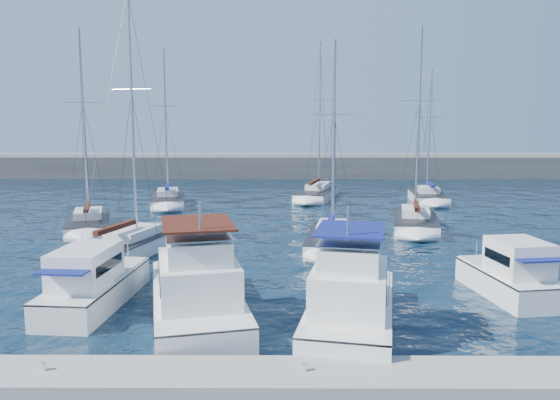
{
  "coord_description": "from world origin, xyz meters",
  "views": [
    {
      "loc": [
        -0.67,
        -26.75,
        8.21
      ],
      "look_at": [
        -0.86,
        8.63,
        3.0
      ],
      "focal_mm": 35.0,
      "sensor_mm": 36.0,
      "label": 1
    }
  ],
  "objects_px": {
    "motor_yacht_port_inner": "(197,294)",
    "motor_yacht_stbd_inner": "(350,304)",
    "sailboat_mid_c": "(332,239)",
    "sailboat_mid_d": "(415,222)",
    "sailboat_mid_b": "(130,245)",
    "sailboat_mid_a": "(88,224)",
    "motor_yacht_stbd_outer": "(512,277)",
    "sailboat_back_b": "(317,193)",
    "motor_yacht_port_outer": "(93,285)",
    "sailboat_back_c": "(428,197)",
    "sailboat_back_a": "(168,200)"
  },
  "relations": [
    {
      "from": "motor_yacht_port_inner",
      "to": "sailboat_mid_a",
      "type": "bearing_deg",
      "value": 107.51
    },
    {
      "from": "sailboat_mid_b",
      "to": "motor_yacht_stbd_inner",
      "type": "bearing_deg",
      "value": -28.91
    },
    {
      "from": "sailboat_mid_a",
      "to": "sailboat_back_c",
      "type": "height_order",
      "value": "sailboat_mid_a"
    },
    {
      "from": "motor_yacht_stbd_outer",
      "to": "sailboat_back_b",
      "type": "bearing_deg",
      "value": 93.92
    },
    {
      "from": "sailboat_mid_a",
      "to": "sailboat_mid_d",
      "type": "distance_m",
      "value": 24.62
    },
    {
      "from": "sailboat_mid_c",
      "to": "motor_yacht_port_outer",
      "type": "bearing_deg",
      "value": -127.03
    },
    {
      "from": "sailboat_back_a",
      "to": "motor_yacht_port_outer",
      "type": "bearing_deg",
      "value": -95.35
    },
    {
      "from": "sailboat_mid_c",
      "to": "motor_yacht_stbd_outer",
      "type": "bearing_deg",
      "value": -44.7
    },
    {
      "from": "sailboat_mid_c",
      "to": "sailboat_back_b",
      "type": "height_order",
      "value": "sailboat_back_b"
    },
    {
      "from": "motor_yacht_port_outer",
      "to": "sailboat_mid_a",
      "type": "distance_m",
      "value": 17.65
    },
    {
      "from": "motor_yacht_stbd_inner",
      "to": "sailboat_mid_a",
      "type": "relative_size",
      "value": 0.59
    },
    {
      "from": "motor_yacht_port_inner",
      "to": "motor_yacht_stbd_inner",
      "type": "xyz_separation_m",
      "value": [
        6.16,
        -1.25,
        0.0
      ]
    },
    {
      "from": "motor_yacht_port_outer",
      "to": "sailboat_back_c",
      "type": "bearing_deg",
      "value": 57.97
    },
    {
      "from": "sailboat_back_b",
      "to": "sailboat_back_c",
      "type": "distance_m",
      "value": 11.33
    },
    {
      "from": "sailboat_back_c",
      "to": "motor_yacht_stbd_inner",
      "type": "bearing_deg",
      "value": -104.79
    },
    {
      "from": "sailboat_mid_b",
      "to": "sailboat_mid_d",
      "type": "distance_m",
      "value": 21.13
    },
    {
      "from": "motor_yacht_port_outer",
      "to": "sailboat_mid_b",
      "type": "bearing_deg",
      "value": 100.68
    },
    {
      "from": "motor_yacht_stbd_inner",
      "to": "sailboat_mid_c",
      "type": "relative_size",
      "value": 0.66
    },
    {
      "from": "motor_yacht_stbd_inner",
      "to": "sailboat_mid_d",
      "type": "distance_m",
      "value": 21.84
    },
    {
      "from": "sailboat_mid_a",
      "to": "sailboat_mid_d",
      "type": "relative_size",
      "value": 0.98
    },
    {
      "from": "motor_yacht_stbd_inner",
      "to": "sailboat_mid_c",
      "type": "distance_m",
      "value": 14.36
    },
    {
      "from": "motor_yacht_stbd_outer",
      "to": "sailboat_back_a",
      "type": "height_order",
      "value": "sailboat_back_a"
    },
    {
      "from": "motor_yacht_stbd_inner",
      "to": "sailboat_back_c",
      "type": "xyz_separation_m",
      "value": [
        11.94,
        33.88,
        -0.61
      ]
    },
    {
      "from": "motor_yacht_port_outer",
      "to": "sailboat_back_c",
      "type": "xyz_separation_m",
      "value": [
        22.99,
        30.93,
        -0.42
      ]
    },
    {
      "from": "sailboat_mid_a",
      "to": "sailboat_mid_b",
      "type": "relative_size",
      "value": 0.94
    },
    {
      "from": "motor_yacht_port_outer",
      "to": "motor_yacht_port_inner",
      "type": "relative_size",
      "value": 0.74
    },
    {
      "from": "sailboat_mid_d",
      "to": "sailboat_mid_b",
      "type": "bearing_deg",
      "value": -145.85
    },
    {
      "from": "motor_yacht_stbd_outer",
      "to": "sailboat_mid_b",
      "type": "distance_m",
      "value": 21.7
    },
    {
      "from": "sailboat_mid_b",
      "to": "sailboat_mid_c",
      "type": "xyz_separation_m",
      "value": [
        12.61,
        1.89,
        -0.02
      ]
    },
    {
      "from": "motor_yacht_port_outer",
      "to": "sailboat_back_b",
      "type": "distance_m",
      "value": 35.94
    },
    {
      "from": "motor_yacht_stbd_inner",
      "to": "sailboat_mid_c",
      "type": "bearing_deg",
      "value": 99.1
    },
    {
      "from": "motor_yacht_port_inner",
      "to": "sailboat_mid_d",
      "type": "distance_m",
      "value": 23.6
    },
    {
      "from": "motor_yacht_port_outer",
      "to": "sailboat_mid_d",
      "type": "distance_m",
      "value": 25.52
    },
    {
      "from": "motor_yacht_port_inner",
      "to": "sailboat_back_a",
      "type": "relative_size",
      "value": 0.67
    },
    {
      "from": "motor_yacht_stbd_outer",
      "to": "sailboat_mid_b",
      "type": "bearing_deg",
      "value": 149.67
    },
    {
      "from": "sailboat_mid_d",
      "to": "sailboat_mid_a",
      "type": "bearing_deg",
      "value": -165.97
    },
    {
      "from": "motor_yacht_stbd_inner",
      "to": "sailboat_mid_d",
      "type": "xyz_separation_m",
      "value": [
        7.46,
        20.52,
        -0.61
      ]
    },
    {
      "from": "sailboat_mid_c",
      "to": "sailboat_mid_d",
      "type": "height_order",
      "value": "sailboat_mid_d"
    },
    {
      "from": "motor_yacht_port_outer",
      "to": "sailboat_mid_c",
      "type": "xyz_separation_m",
      "value": [
        11.6,
        11.39,
        -0.43
      ]
    },
    {
      "from": "motor_yacht_stbd_outer",
      "to": "sailboat_back_b",
      "type": "distance_m",
      "value": 33.25
    },
    {
      "from": "sailboat_mid_c",
      "to": "sailboat_mid_b",
      "type": "bearing_deg",
      "value": -162.98
    },
    {
      "from": "motor_yacht_stbd_outer",
      "to": "sailboat_back_c",
      "type": "relative_size",
      "value": 0.45
    },
    {
      "from": "motor_yacht_port_inner",
      "to": "sailboat_mid_c",
      "type": "xyz_separation_m",
      "value": [
        6.71,
        13.09,
        -0.62
      ]
    },
    {
      "from": "sailboat_back_b",
      "to": "motor_yacht_port_inner",
      "type": "bearing_deg",
      "value": -86.92
    },
    {
      "from": "sailboat_back_a",
      "to": "sailboat_back_c",
      "type": "height_order",
      "value": "sailboat_back_a"
    },
    {
      "from": "motor_yacht_port_outer",
      "to": "sailboat_back_b",
      "type": "relative_size",
      "value": 0.46
    },
    {
      "from": "sailboat_mid_a",
      "to": "sailboat_back_a",
      "type": "height_order",
      "value": "sailboat_back_a"
    },
    {
      "from": "motor_yacht_port_outer",
      "to": "sailboat_mid_a",
      "type": "relative_size",
      "value": 0.5
    },
    {
      "from": "sailboat_mid_b",
      "to": "sailboat_back_b",
      "type": "relative_size",
      "value": 0.97
    },
    {
      "from": "motor_yacht_port_inner",
      "to": "motor_yacht_stbd_inner",
      "type": "relative_size",
      "value": 1.14
    }
  ]
}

